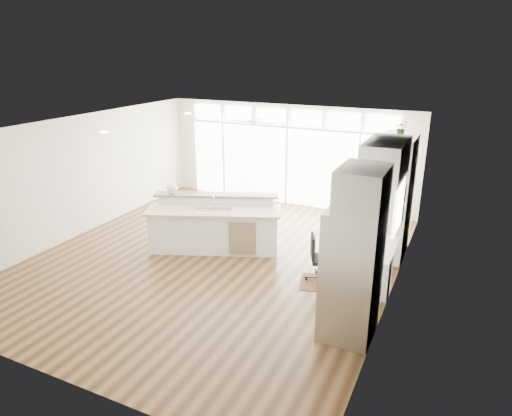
% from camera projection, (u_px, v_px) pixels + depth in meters
% --- Properties ---
extents(floor, '(7.00, 8.00, 0.02)m').
position_uv_depth(floor, '(215.00, 259.00, 9.38)').
color(floor, '#422914').
rests_on(floor, ground).
extents(ceiling, '(7.00, 8.00, 0.02)m').
position_uv_depth(ceiling, '(211.00, 127.00, 8.48)').
color(ceiling, white).
rests_on(ceiling, wall_back).
extents(wall_back, '(7.00, 0.04, 2.70)m').
position_uv_depth(wall_back, '(288.00, 155.00, 12.34)').
color(wall_back, beige).
rests_on(wall_back, floor).
extents(wall_front, '(7.00, 0.04, 2.70)m').
position_uv_depth(wall_front, '(46.00, 289.00, 5.52)').
color(wall_front, beige).
rests_on(wall_front, floor).
extents(wall_left, '(0.04, 8.00, 2.70)m').
position_uv_depth(wall_left, '(80.00, 176.00, 10.34)').
color(wall_left, beige).
rests_on(wall_left, floor).
extents(wall_right, '(0.04, 8.00, 2.70)m').
position_uv_depth(wall_right, '(397.00, 224.00, 7.52)').
color(wall_right, beige).
rests_on(wall_right, floor).
extents(glass_wall, '(5.80, 0.06, 2.08)m').
position_uv_depth(glass_wall, '(287.00, 166.00, 12.38)').
color(glass_wall, white).
rests_on(glass_wall, wall_back).
extents(transom_row, '(5.90, 0.06, 0.40)m').
position_uv_depth(transom_row, '(288.00, 117.00, 11.94)').
color(transom_row, white).
rests_on(transom_row, wall_back).
extents(desk_window, '(0.04, 0.85, 0.85)m').
position_uv_depth(desk_window, '(398.00, 207.00, 7.72)').
color(desk_window, white).
rests_on(desk_window, wall_right).
extents(ceiling_fan, '(1.16, 1.16, 0.32)m').
position_uv_depth(ceiling_fan, '(252.00, 118.00, 11.14)').
color(ceiling_fan, white).
rests_on(ceiling_fan, ceiling).
extents(recessed_lights, '(3.40, 3.00, 0.02)m').
position_uv_depth(recessed_lights, '(216.00, 127.00, 8.65)').
color(recessed_lights, beige).
rests_on(recessed_lights, ceiling).
extents(oven_cabinet, '(0.64, 1.20, 2.50)m').
position_uv_depth(oven_cabinet, '(394.00, 197.00, 9.22)').
color(oven_cabinet, white).
rests_on(oven_cabinet, floor).
extents(desk_nook, '(0.72, 1.30, 0.76)m').
position_uv_depth(desk_nook, '(373.00, 266.00, 8.24)').
color(desk_nook, white).
rests_on(desk_nook, floor).
extents(upper_cabinets, '(0.64, 1.30, 0.64)m').
position_uv_depth(upper_cabinets, '(386.00, 159.00, 7.57)').
color(upper_cabinets, white).
rests_on(upper_cabinets, wall_right).
extents(refrigerator, '(0.76, 0.90, 2.00)m').
position_uv_depth(refrigerator, '(352.00, 273.00, 6.64)').
color(refrigerator, '#B3B4B8').
rests_on(refrigerator, floor).
extents(fridge_cabinet, '(0.64, 0.90, 0.60)m').
position_uv_depth(fridge_cabinet, '(363.00, 189.00, 6.18)').
color(fridge_cabinet, white).
rests_on(fridge_cabinet, wall_right).
extents(framed_photos, '(0.06, 0.22, 0.80)m').
position_uv_depth(framed_photos, '(403.00, 205.00, 8.30)').
color(framed_photos, black).
rests_on(framed_photos, wall_right).
extents(kitchen_island, '(2.99, 2.03, 1.11)m').
position_uv_depth(kitchen_island, '(214.00, 225.00, 9.63)').
color(kitchen_island, white).
rests_on(kitchen_island, floor).
extents(rug, '(1.08, 0.90, 0.01)m').
position_uv_depth(rug, '(326.00, 283.00, 8.39)').
color(rug, '#371D11').
rests_on(rug, floor).
extents(office_chair, '(0.60, 0.58, 0.90)m').
position_uv_depth(office_chair, '(324.00, 259.00, 8.35)').
color(office_chair, black).
rests_on(office_chair, floor).
extents(fishbowl, '(0.30, 0.30, 0.23)m').
position_uv_depth(fishbowl, '(172.00, 189.00, 9.83)').
color(fishbowl, silver).
rests_on(fishbowl, kitchen_island).
extents(monitor, '(0.11, 0.46, 0.38)m').
position_uv_depth(monitor, '(371.00, 236.00, 8.09)').
color(monitor, black).
rests_on(monitor, desk_nook).
extents(keyboard, '(0.16, 0.34, 0.02)m').
position_uv_depth(keyboard, '(361.00, 243.00, 8.22)').
color(keyboard, silver).
rests_on(keyboard, desk_nook).
extents(potted_plant, '(0.28, 0.30, 0.22)m').
position_uv_depth(potted_plant, '(401.00, 130.00, 8.76)').
color(potted_plant, '#336029').
rests_on(potted_plant, oven_cabinet).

